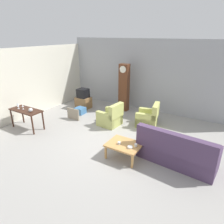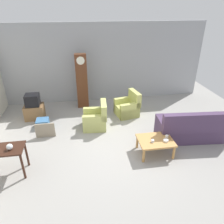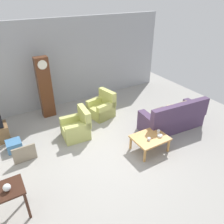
{
  "view_description": "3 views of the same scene",
  "coord_description": "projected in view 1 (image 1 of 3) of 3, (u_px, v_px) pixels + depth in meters",
  "views": [
    {
      "loc": [
        3.19,
        -4.99,
        3.4
      ],
      "look_at": [
        -0.07,
        0.3,
        0.96
      ],
      "focal_mm": 32.23,
      "sensor_mm": 36.0,
      "label": 1
    },
    {
      "loc": [
        -1.12,
        -5.13,
        3.8
      ],
      "look_at": [
        -0.25,
        0.25,
        1.01
      ],
      "focal_mm": 33.93,
      "sensor_mm": 36.0,
      "label": 2
    },
    {
      "loc": [
        -2.62,
        -4.25,
        4.09
      ],
      "look_at": [
        0.14,
        0.36,
        1.02
      ],
      "focal_mm": 35.24,
      "sensor_mm": 36.0,
      "label": 3
    }
  ],
  "objects": [
    {
      "name": "grandfather_clock",
      "position": [
        124.0,
        88.0,
        9.15
      ],
      "size": [
        0.44,
        0.3,
        2.15
      ],
      "color": "#562D19",
      "rests_on": "ground_plane"
    },
    {
      "name": "wine_glass_mid",
      "position": [
        18.0,
        105.0,
        7.48
      ],
      "size": [
        0.08,
        0.08,
        0.21
      ],
      "color": "silver",
      "rests_on": "console_table_dark"
    },
    {
      "name": "wine_glass_tall",
      "position": [
        18.0,
        104.0,
        7.69
      ],
      "size": [
        0.07,
        0.07,
        0.17
      ],
      "color": "silver",
      "rests_on": "console_table_dark"
    },
    {
      "name": "pegboard_wall_left",
      "position": [
        31.0,
        82.0,
        8.59
      ],
      "size": [
        0.12,
        6.4,
        2.88
      ],
      "primitive_type": "cube",
      "color": "silver",
      "rests_on": "ground_plane"
    },
    {
      "name": "cup_white_porcelain",
      "position": [
        136.0,
        145.0,
        5.61
      ],
      "size": [
        0.09,
        0.09,
        0.08
      ],
      "primitive_type": "cylinder",
      "color": "white",
      "rests_on": "coffee_table_wood"
    },
    {
      "name": "cup_blue_rimmed",
      "position": [
        119.0,
        143.0,
        5.73
      ],
      "size": [
        0.08,
        0.08,
        0.07
      ],
      "primitive_type": "cylinder",
      "color": "silver",
      "rests_on": "coffee_table_wood"
    },
    {
      "name": "coffee_table_wood",
      "position": [
        124.0,
        146.0,
        5.78
      ],
      "size": [
        0.96,
        0.76,
        0.45
      ],
      "color": "tan",
      "rests_on": "ground_plane"
    },
    {
      "name": "tv_crt",
      "position": [
        83.0,
        93.0,
        9.55
      ],
      "size": [
        0.48,
        0.44,
        0.42
      ],
      "primitive_type": "cube",
      "color": "black",
      "rests_on": "tv_stand_cabinet"
    },
    {
      "name": "storage_box_blue",
      "position": [
        80.0,
        111.0,
        9.06
      ],
      "size": [
        0.41,
        0.4,
        0.28
      ],
      "primitive_type": "cube",
      "color": "teal",
      "rests_on": "ground_plane"
    },
    {
      "name": "armchair_olive_far",
      "position": [
        148.0,
        118.0,
        7.82
      ],
      "size": [
        0.93,
        0.9,
        0.92
      ],
      "color": "#C3C768",
      "rests_on": "ground_plane"
    },
    {
      "name": "ground_plane",
      "position": [
        109.0,
        142.0,
        6.75
      ],
      "size": [
        10.4,
        10.4,
        0.0
      ],
      "primitive_type": "plane",
      "color": "#999691"
    },
    {
      "name": "bowl_white_stacked",
      "position": [
        130.0,
        147.0,
        5.53
      ],
      "size": [
        0.14,
        0.14,
        0.05
      ],
      "primitive_type": "cylinder",
      "color": "white",
      "rests_on": "coffee_table_wood"
    },
    {
      "name": "glass_dome_cloche",
      "position": [
        31.0,
        110.0,
        7.21
      ],
      "size": [
        0.15,
        0.15,
        0.15
      ],
      "primitive_type": "sphere",
      "color": "silver",
      "rests_on": "console_table_dark"
    },
    {
      "name": "armchair_olive_near",
      "position": [
        111.0,
        118.0,
        7.87
      ],
      "size": [
        0.85,
        0.82,
        0.92
      ],
      "color": "#B7BC66",
      "rests_on": "ground_plane"
    },
    {
      "name": "garage_door_wall",
      "position": [
        152.0,
        76.0,
        9.02
      ],
      "size": [
        8.4,
        0.16,
        3.2
      ],
      "primitive_type": "cube",
      "color": "#9EA0A5",
      "rests_on": "ground_plane"
    },
    {
      "name": "tv_stand_cabinet",
      "position": [
        83.0,
        103.0,
        9.72
      ],
      "size": [
        0.68,
        0.52,
        0.53
      ],
      "primitive_type": "cube",
      "color": "brown",
      "rests_on": "ground_plane"
    },
    {
      "name": "couch_floral",
      "position": [
        176.0,
        152.0,
        5.52
      ],
      "size": [
        2.17,
        1.05,
        1.04
      ],
      "color": "#4C3856",
      "rests_on": "ground_plane"
    },
    {
      "name": "console_table_dark",
      "position": [
        26.0,
        112.0,
        7.49
      ],
      "size": [
        1.3,
        0.56,
        0.75
      ],
      "color": "#381E14",
      "rests_on": "ground_plane"
    },
    {
      "name": "wine_glass_short",
      "position": [
        23.0,
        106.0,
        7.43
      ],
      "size": [
        0.07,
        0.07,
        0.19
      ],
      "color": "silver",
      "rests_on": "console_table_dark"
    },
    {
      "name": "framed_picture_leaning",
      "position": [
        73.0,
        114.0,
        8.42
      ],
      "size": [
        0.6,
        0.05,
        0.48
      ],
      "primitive_type": "cube",
      "color": "gray",
      "rests_on": "ground_plane"
    }
  ]
}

